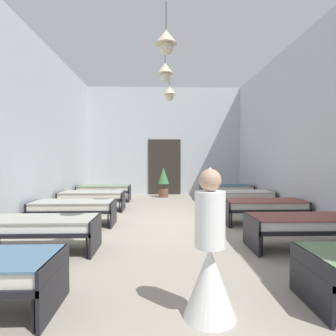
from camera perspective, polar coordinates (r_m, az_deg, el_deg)
The scene contains 12 objects.
ground_plane at distance 6.91m, azimuth 0.34°, elevation -11.65°, with size 7.22×12.08×0.10m, color #9E9384.
room_shell at distance 8.13m, azimuth -0.05°, elevation 7.38°, with size 7.02×11.68×4.67m.
bed_left_row_1 at distance 5.33m, azimuth -24.30°, elevation -10.52°, with size 1.90×0.84×0.57m.
bed_right_row_1 at distance 5.55m, azimuth 25.63°, elevation -10.04°, with size 1.90×0.84×0.57m.
bed_left_row_2 at distance 7.09m, azimuth -18.40°, elevation -7.36°, with size 1.90×0.84×0.57m.
bed_right_row_2 at distance 7.26m, azimuth 18.62°, elevation -7.15°, with size 1.90×0.84×0.57m.
bed_left_row_3 at distance 8.91m, azimuth -14.92°, elevation -5.44°, with size 1.90×0.84×0.57m.
bed_right_row_3 at distance 9.04m, azimuth 14.37°, elevation -5.33°, with size 1.90×0.84×0.57m.
bed_left_row_4 at distance 10.76m, azimuth -12.64°, elevation -4.16°, with size 1.90×0.84×0.57m.
bed_right_row_4 at distance 10.87m, azimuth 11.55°, elevation -4.09°, with size 1.90×0.84×0.57m.
nurse_near_aisle at distance 2.98m, azimuth 8.35°, elevation -18.53°, with size 0.52×0.52×1.49m.
potted_plant at distance 11.53m, azimuth -0.91°, elevation -2.47°, with size 0.46×0.46×1.21m.
Camera 1 is at (-0.27, -6.71, 1.57)m, focal length 30.44 mm.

